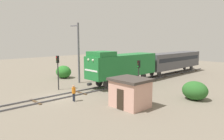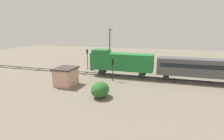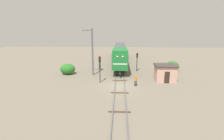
{
  "view_description": "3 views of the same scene",
  "coord_description": "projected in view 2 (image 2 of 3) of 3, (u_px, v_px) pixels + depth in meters",
  "views": [
    {
      "loc": [
        20.83,
        -11.71,
        6.45
      ],
      "look_at": [
        1.26,
        6.7,
        2.48
      ],
      "focal_mm": 35.0,
      "sensor_mm": 36.0,
      "label": 1
    },
    {
      "loc": [
        29.78,
        17.42,
        8.29
      ],
      "look_at": [
        1.09,
        8.45,
        1.31
      ],
      "focal_mm": 28.0,
      "sensor_mm": 36.0,
      "label": 2
    },
    {
      "loc": [
        -0.04,
        -25.12,
        9.01
      ],
      "look_at": [
        -1.42,
        5.21,
        1.21
      ],
      "focal_mm": 28.0,
      "sensor_mm": 36.0,
      "label": 3
    }
  ],
  "objects": [
    {
      "name": "relay_hut",
      "position": [
        66.0,
        76.0,
        26.42
      ],
      "size": [
        3.5,
        2.9,
        2.74
      ],
      "color": "#D19E8C",
      "rests_on": "ground"
    },
    {
      "name": "locomotive",
      "position": [
        121.0,
        61.0,
        31.17
      ],
      "size": [
        2.9,
        11.6,
        4.6
      ],
      "color": "#1E7233",
      "rests_on": "railway_track"
    },
    {
      "name": "traffic_signal_near",
      "position": [
        87.0,
        56.0,
        36.44
      ],
      "size": [
        0.32,
        0.34,
        4.27
      ],
      "color": "#262628",
      "rests_on": "ground"
    },
    {
      "name": "railway_track",
      "position": [
        73.0,
        72.0,
        34.61
      ],
      "size": [
        2.4,
        65.33,
        0.16
      ],
      "color": "#595960",
      "rests_on": "ground"
    },
    {
      "name": "bush_near",
      "position": [
        118.0,
        61.0,
        41.71
      ],
      "size": [
        2.78,
        2.27,
        2.02
      ],
      "primitive_type": "ellipsoid",
      "color": "#286F26",
      "rests_on": "ground"
    },
    {
      "name": "worker_near_track",
      "position": [
        67.0,
        70.0,
        32.09
      ],
      "size": [
        0.38,
        0.38,
        1.7
      ],
      "rotation": [
        0.0,
        0.0,
        6.2
      ],
      "color": "#262B38",
      "rests_on": "ground"
    },
    {
      "name": "passenger_car_leading",
      "position": [
        203.0,
        67.0,
        27.35
      ],
      "size": [
        2.84,
        14.0,
        3.66
      ],
      "color": "#4C4C51",
      "rests_on": "railway_track"
    },
    {
      "name": "traffic_signal_mid",
      "position": [
        113.0,
        66.0,
        28.19
      ],
      "size": [
        0.32,
        0.34,
        3.66
      ],
      "color": "#262628",
      "rests_on": "ground"
    },
    {
      "name": "bush_mid",
      "position": [
        100.0,
        90.0,
        21.72
      ],
      "size": [
        2.7,
        2.21,
        1.96
      ],
      "primitive_type": "ellipsoid",
      "color": "#296126",
      "rests_on": "ground"
    },
    {
      "name": "ground_plane",
      "position": [
        73.0,
        72.0,
        34.63
      ],
      "size": [
        97.99,
        97.99,
        0.0
      ],
      "primitive_type": "plane",
      "color": "#756B5B"
    },
    {
      "name": "catenary_mast",
      "position": [
        110.0,
        48.0,
        36.54
      ],
      "size": [
        1.94,
        0.28,
        8.54
      ],
      "color": "#595960",
      "rests_on": "ground"
    },
    {
      "name": "worker_by_signal",
      "position": [
        128.0,
        66.0,
        35.37
      ],
      "size": [
        0.38,
        0.38,
        1.7
      ],
      "rotation": [
        0.0,
        0.0,
        5.67
      ],
      "color": "#262B38",
      "rests_on": "ground"
    }
  ]
}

